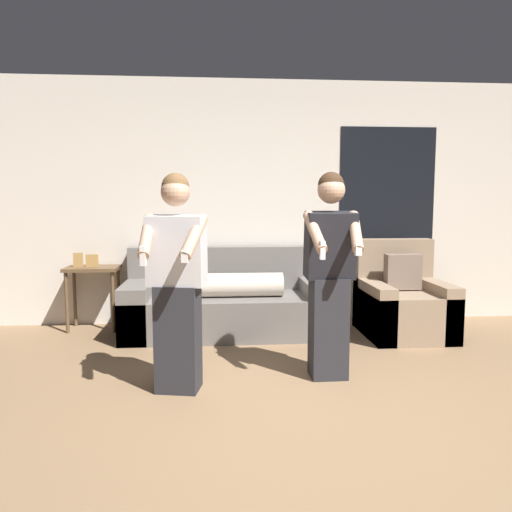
# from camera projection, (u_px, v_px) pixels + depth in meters

# --- Properties ---
(ground_plane) EXTENTS (14.00, 14.00, 0.00)m
(ground_plane) POSITION_uv_depth(u_px,v_px,m) (338.00, 441.00, 2.87)
(ground_plane) COLOR #846647
(wall_back) EXTENTS (6.63, 0.07, 2.70)m
(wall_back) POSITION_uv_depth(u_px,v_px,m) (278.00, 203.00, 5.63)
(wall_back) COLOR silver
(wall_back) RESTS_ON ground_plane
(couch) EXTENTS (2.12, 0.92, 0.88)m
(couch) POSITION_uv_depth(u_px,v_px,m) (228.00, 303.00, 5.22)
(couch) COLOR slate
(couch) RESTS_ON ground_plane
(armchair) EXTENTS (0.82, 0.91, 0.96)m
(armchair) POSITION_uv_depth(u_px,v_px,m) (402.00, 304.00, 5.14)
(armchair) COLOR #937A60
(armchair) RESTS_ON ground_plane
(side_table) EXTENTS (0.55, 0.38, 0.83)m
(side_table) POSITION_uv_depth(u_px,v_px,m) (92.00, 277.00, 5.31)
(side_table) COLOR brown
(side_table) RESTS_ON ground_plane
(person_left) EXTENTS (0.47, 0.51, 1.57)m
(person_left) POSITION_uv_depth(u_px,v_px,m) (177.00, 283.00, 3.55)
(person_left) COLOR #28282D
(person_left) RESTS_ON ground_plane
(person_right) EXTENTS (0.44, 0.47, 1.59)m
(person_right) POSITION_uv_depth(u_px,v_px,m) (330.00, 274.00, 3.82)
(person_right) COLOR #28282D
(person_right) RESTS_ON ground_plane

